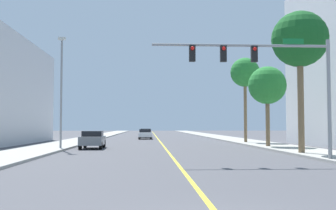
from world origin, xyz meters
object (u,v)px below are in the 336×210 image
object	(u,v)px
traffic_signal_mast	(270,68)
car_white	(145,134)
palm_mid	(267,86)
palm_near	(300,40)
palm_far	(245,73)
street_lamp	(61,87)
car_gray	(93,139)
car_black	(146,133)

from	to	relation	value
traffic_signal_mast	car_white	world-z (taller)	traffic_signal_mast
palm_mid	palm_near	bearing A→B (deg)	-92.26
palm_mid	car_white	xyz separation A→B (m)	(-10.43, 22.02, -4.50)
palm_far	palm_near	bearing A→B (deg)	-91.55
palm_far	street_lamp	bearing A→B (deg)	-148.67
traffic_signal_mast	palm_far	world-z (taller)	palm_far
traffic_signal_mast	palm_near	distance (m)	6.34
traffic_signal_mast	street_lamp	size ratio (longest dim) A/B	1.09
car_gray	car_white	xyz separation A→B (m)	(4.12, 22.55, -0.01)
car_black	car_gray	size ratio (longest dim) A/B	1.09
car_white	palm_far	bearing A→B (deg)	-52.79
palm_mid	car_gray	bearing A→B (deg)	-177.92
street_lamp	car_gray	size ratio (longest dim) A/B	2.20
street_lamp	car_white	size ratio (longest dim) A/B	2.03
palm_mid	palm_far	size ratio (longest dim) A/B	0.76
street_lamp	car_gray	bearing A→B (deg)	36.54
palm_near	car_white	size ratio (longest dim) A/B	2.16
palm_near	car_black	size ratio (longest dim) A/B	2.15
car_gray	palm_far	bearing A→B (deg)	-150.41
street_lamp	car_black	distance (m)	31.32
palm_mid	car_gray	world-z (taller)	palm_mid
palm_near	car_gray	world-z (taller)	palm_near
street_lamp	car_gray	world-z (taller)	street_lamp
palm_near	palm_far	bearing A→B (deg)	88.45
palm_near	car_white	bearing A→B (deg)	108.55
street_lamp	traffic_signal_mast	bearing A→B (deg)	-39.32
palm_mid	car_white	distance (m)	24.78
palm_far	traffic_signal_mast	bearing A→B (deg)	-100.58
car_white	palm_near	bearing A→B (deg)	-71.42
palm_near	car_black	distance (m)	38.28
car_black	car_gray	distance (m)	29.04
traffic_signal_mast	car_white	size ratio (longest dim) A/B	2.22
street_lamp	car_white	distance (m)	25.34
traffic_signal_mast	palm_far	distance (m)	21.42
palm_far	car_white	size ratio (longest dim) A/B	2.10
palm_mid	palm_far	distance (m)	8.39
car_black	car_white	bearing A→B (deg)	-89.27
street_lamp	palm_mid	size ratio (longest dim) A/B	1.27
street_lamp	palm_mid	distance (m)	16.90
car_black	traffic_signal_mast	bearing A→B (deg)	-79.73
traffic_signal_mast	car_gray	size ratio (longest dim) A/B	2.41
traffic_signal_mast	car_black	distance (m)	41.74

